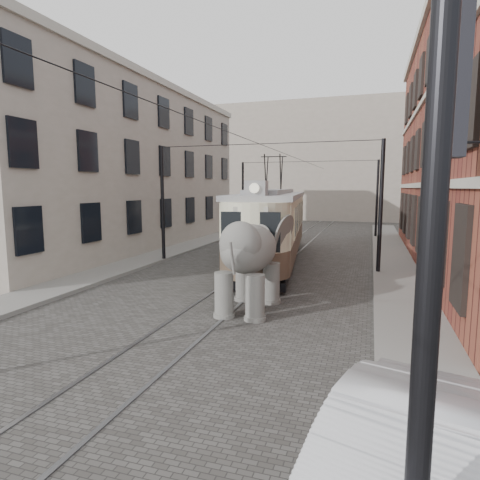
% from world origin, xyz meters
% --- Properties ---
extents(ground, '(120.00, 120.00, 0.00)m').
position_xyz_m(ground, '(0.00, 0.00, 0.00)').
color(ground, '#484643').
extents(tram_rails, '(1.54, 80.00, 0.02)m').
position_xyz_m(tram_rails, '(0.00, 0.00, 0.01)').
color(tram_rails, slate).
rests_on(tram_rails, ground).
extents(sidewalk_right, '(2.00, 60.00, 0.15)m').
position_xyz_m(sidewalk_right, '(6.00, 0.00, 0.07)').
color(sidewalk_right, slate).
rests_on(sidewalk_right, ground).
extents(sidewalk_left, '(2.00, 60.00, 0.15)m').
position_xyz_m(sidewalk_left, '(-6.50, 0.00, 0.07)').
color(sidewalk_left, slate).
rests_on(sidewalk_left, ground).
extents(stucco_building, '(7.00, 24.00, 10.00)m').
position_xyz_m(stucco_building, '(-11.00, 10.00, 5.00)').
color(stucco_building, gray).
rests_on(stucco_building, ground).
extents(distant_block, '(28.00, 10.00, 14.00)m').
position_xyz_m(distant_block, '(0.00, 40.00, 7.00)').
color(distant_block, gray).
rests_on(distant_block, ground).
extents(catenary, '(11.00, 30.20, 6.00)m').
position_xyz_m(catenary, '(-0.20, 5.00, 3.00)').
color(catenary, black).
rests_on(catenary, ground).
extents(tram, '(4.64, 14.20, 5.53)m').
position_xyz_m(tram, '(-0.11, 7.86, 2.77)').
color(tram, beige).
rests_on(tram, ground).
extents(elephant, '(2.82, 5.03, 3.06)m').
position_xyz_m(elephant, '(1.17, -0.87, 1.53)').
color(elephant, slate).
rests_on(elephant, ground).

